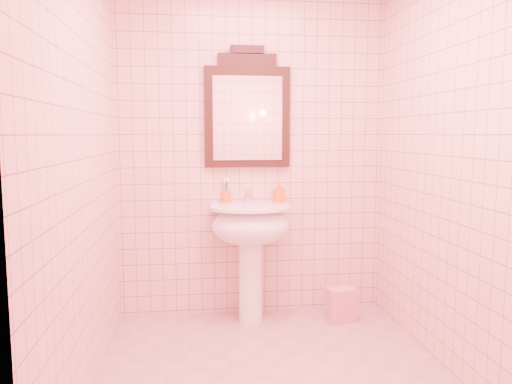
{
  "coord_description": "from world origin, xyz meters",
  "views": [
    {
      "loc": [
        -0.44,
        -2.64,
        1.37
      ],
      "look_at": [
        -0.04,
        0.55,
        1.0
      ],
      "focal_mm": 35.0,
      "sensor_mm": 36.0,
      "label": 1
    }
  ],
  "objects": [
    {
      "name": "soap_dispenser",
      "position": [
        0.19,
        1.01,
        0.94
      ],
      "size": [
        0.09,
        0.09,
        0.16
      ],
      "primitive_type": "imported",
      "rotation": [
        0.0,
        0.0,
        0.24
      ],
      "color": "orange",
      "rests_on": "pedestal_sink"
    },
    {
      "name": "faucet",
      "position": [
        -0.04,
        1.01,
        0.92
      ],
      "size": [
        0.04,
        0.16,
        0.11
      ],
      "color": "white",
      "rests_on": "pedestal_sink"
    },
    {
      "name": "floor",
      "position": [
        0.0,
        0.0,
        0.0
      ],
      "size": [
        2.2,
        2.2,
        0.0
      ],
      "primitive_type": "plane",
      "color": "tan",
      "rests_on": "ground"
    },
    {
      "name": "pedestal_sink",
      "position": [
        -0.04,
        0.87,
        0.66
      ],
      "size": [
        0.58,
        0.58,
        0.86
      ],
      "color": "white",
      "rests_on": "floor"
    },
    {
      "name": "back_wall",
      "position": [
        0.0,
        1.1,
        1.25
      ],
      "size": [
        2.0,
        0.02,
        2.5
      ],
      "primitive_type": "cube",
      "color": "beige",
      "rests_on": "floor"
    },
    {
      "name": "towel",
      "position": [
        0.62,
        0.81,
        0.12
      ],
      "size": [
        0.22,
        0.16,
        0.25
      ],
      "primitive_type": "cube",
      "rotation": [
        0.0,
        0.0,
        0.14
      ],
      "color": "#E18C84",
      "rests_on": "floor"
    },
    {
      "name": "toothbrush_cup",
      "position": [
        -0.2,
        1.05,
        0.91
      ],
      "size": [
        0.07,
        0.07,
        0.16
      ],
      "rotation": [
        0.0,
        0.0,
        -0.06
      ],
      "color": "#FF5315",
      "rests_on": "pedestal_sink"
    },
    {
      "name": "mirror",
      "position": [
        -0.04,
        1.07,
        1.54
      ],
      "size": [
        0.63,
        0.06,
        0.89
      ],
      "color": "black",
      "rests_on": "back_wall"
    }
  ]
}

